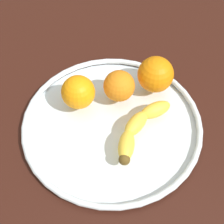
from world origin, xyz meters
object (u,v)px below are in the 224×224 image
(orange_center, at_px, (119,86))
(orange_back_left, at_px, (156,74))
(fruit_bowl, at_px, (112,123))
(orange_front_left, at_px, (78,92))
(banana, at_px, (139,127))

(orange_center, xyz_separation_m, orange_back_left, (-0.07, 0.04, 0.01))
(orange_center, bearing_deg, fruit_bowl, 27.94)
(orange_back_left, bearing_deg, orange_front_left, -33.41)
(orange_center, bearing_deg, orange_front_left, -36.91)
(banana, distance_m, orange_front_left, 0.14)
(fruit_bowl, relative_size, orange_front_left, 5.28)
(banana, relative_size, orange_back_left, 2.34)
(orange_center, distance_m, orange_front_left, 0.09)
(orange_center, relative_size, orange_front_left, 0.95)
(fruit_bowl, relative_size, orange_center, 5.58)
(fruit_bowl, xyz_separation_m, orange_front_left, (0.01, -0.08, 0.04))
(orange_back_left, bearing_deg, banana, 22.38)
(banana, xyz_separation_m, orange_center, (-0.04, -0.09, 0.02))
(fruit_bowl, bearing_deg, banana, 104.09)
(fruit_bowl, bearing_deg, orange_front_left, -83.53)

